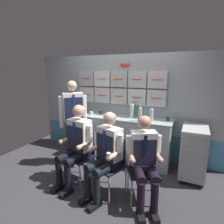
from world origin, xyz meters
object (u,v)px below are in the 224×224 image
crew_member_standing (73,117)px  water_bottle_short (132,110)px  crew_member_left (76,141)px  crew_member_center (106,152)px  paper_cup_tan (91,113)px  crew_member_right (144,158)px  folding_chair_center (113,159)px  folding_chair_right (142,163)px  service_trolley (193,151)px  folding_chair_left (84,150)px

crew_member_standing → water_bottle_short: 1.14m
crew_member_left → crew_member_standing: crew_member_standing is taller
crew_member_center → paper_cup_tan: 1.46m
paper_cup_tan → crew_member_center: bearing=-51.7°
crew_member_right → water_bottle_short: crew_member_right is taller
folding_chair_center → crew_member_center: size_ratio=0.67×
folding_chair_center → water_bottle_short: water_bottle_short is taller
crew_member_center → crew_member_left: bearing=170.5°
folding_chair_right → water_bottle_short: (-0.49, 1.00, 0.54)m
service_trolley → crew_member_center: size_ratio=0.72×
crew_member_left → crew_member_center: size_ratio=1.04×
crew_member_left → crew_member_right: 1.11m
water_bottle_short → folding_chair_right: bearing=-64.1°
service_trolley → water_bottle_short: (-1.16, 0.18, 0.57)m
service_trolley → crew_member_right: 1.15m
crew_member_standing → paper_cup_tan: crew_member_standing is taller
water_bottle_short → paper_cup_tan: size_ratio=4.23×
crew_member_left → water_bottle_short: crew_member_left is taller
crew_member_center → crew_member_standing: (-0.98, 0.61, 0.28)m
folding_chair_center → water_bottle_short: 1.19m
crew_member_center → folding_chair_right: bearing=24.1°
folding_chair_right → crew_member_right: (0.07, -0.15, 0.16)m
folding_chair_center → water_bottle_short: bearing=93.5°
folding_chair_center → crew_member_right: crew_member_right is taller
crew_member_standing → service_trolley: bearing=11.3°
crew_member_right → crew_member_center: bearing=-173.0°
folding_chair_left → crew_member_standing: (-0.44, 0.36, 0.45)m
folding_chair_left → water_bottle_short: size_ratio=2.71×
crew_member_right → paper_cup_tan: crew_member_right is taller
service_trolley → folding_chair_left: (-1.68, -0.78, 0.03)m
service_trolley → crew_member_standing: (-2.12, -0.42, 0.49)m
crew_member_right → paper_cup_tan: (-1.43, 1.06, 0.27)m
folding_chair_center → water_bottle_short: size_ratio=2.71×
crew_member_right → water_bottle_short: (-0.56, 1.14, 0.38)m
folding_chair_center → folding_chair_right: bearing=8.0°
folding_chair_right → water_bottle_short: size_ratio=2.71×
crew_member_center → paper_cup_tan: (-0.89, 1.12, 0.26)m
folding_chair_center → crew_member_center: crew_member_center is taller
crew_member_left → crew_member_standing: size_ratio=0.79×
service_trolley → crew_member_right: size_ratio=0.73×
crew_member_left → water_bottle_short: size_ratio=4.17×
crew_member_center → crew_member_standing: crew_member_standing is taller
folding_chair_right → paper_cup_tan: bearing=146.1°
crew_member_standing → water_bottle_short: bearing=32.1°
folding_chair_right → crew_member_left: bearing=-173.5°
folding_chair_left → crew_member_standing: 0.73m
service_trolley → folding_chair_right: 1.06m
folding_chair_right → paper_cup_tan: (-1.36, 0.91, 0.42)m
crew_member_left → water_bottle_short: 1.29m
folding_chair_left → crew_member_left: bearing=-100.9°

